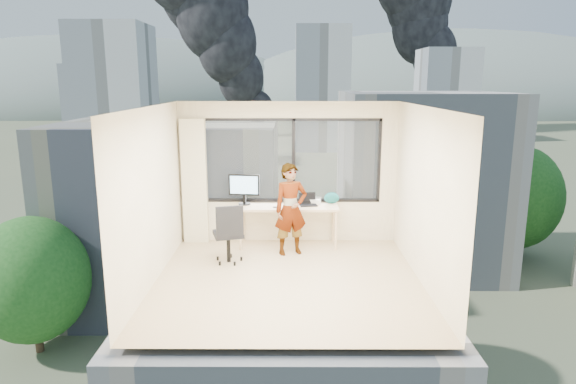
{
  "coord_description": "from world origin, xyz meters",
  "views": [
    {
      "loc": [
        0.03,
        -7.13,
        2.95
      ],
      "look_at": [
        0.0,
        1.0,
        1.15
      ],
      "focal_mm": 31.24,
      "sensor_mm": 36.0,
      "label": 1
    }
  ],
  "objects_px": {
    "chair": "(228,232)",
    "laptop": "(308,200)",
    "monitor": "(244,189)",
    "game_console": "(312,200)",
    "handbag": "(332,198)",
    "person": "(291,209)",
    "desk": "(288,226)"
  },
  "relations": [
    {
      "from": "desk",
      "to": "laptop",
      "type": "bearing_deg",
      "value": 2.63
    },
    {
      "from": "person",
      "to": "desk",
      "type": "bearing_deg",
      "value": 77.05
    },
    {
      "from": "laptop",
      "to": "chair",
      "type": "bearing_deg",
      "value": -155.85
    },
    {
      "from": "person",
      "to": "game_console",
      "type": "relative_size",
      "value": 4.62
    },
    {
      "from": "person",
      "to": "game_console",
      "type": "distance_m",
      "value": 0.8
    },
    {
      "from": "desk",
      "to": "laptop",
      "type": "relative_size",
      "value": 5.51
    },
    {
      "from": "desk",
      "to": "game_console",
      "type": "height_order",
      "value": "game_console"
    },
    {
      "from": "person",
      "to": "game_console",
      "type": "height_order",
      "value": "person"
    },
    {
      "from": "chair",
      "to": "laptop",
      "type": "height_order",
      "value": "chair"
    },
    {
      "from": "chair",
      "to": "laptop",
      "type": "bearing_deg",
      "value": 17.59
    },
    {
      "from": "person",
      "to": "handbag",
      "type": "height_order",
      "value": "person"
    },
    {
      "from": "game_console",
      "to": "handbag",
      "type": "distance_m",
      "value": 0.38
    },
    {
      "from": "chair",
      "to": "person",
      "type": "relative_size",
      "value": 0.65
    },
    {
      "from": "desk",
      "to": "handbag",
      "type": "height_order",
      "value": "handbag"
    },
    {
      "from": "desk",
      "to": "handbag",
      "type": "bearing_deg",
      "value": 12.25
    },
    {
      "from": "desk",
      "to": "chair",
      "type": "bearing_deg",
      "value": -138.74
    },
    {
      "from": "handbag",
      "to": "game_console",
      "type": "bearing_deg",
      "value": 145.52
    },
    {
      "from": "handbag",
      "to": "desk",
      "type": "bearing_deg",
      "value": 170.64
    },
    {
      "from": "desk",
      "to": "monitor",
      "type": "distance_m",
      "value": 1.04
    },
    {
      "from": "chair",
      "to": "monitor",
      "type": "bearing_deg",
      "value": 63.42
    },
    {
      "from": "monitor",
      "to": "laptop",
      "type": "height_order",
      "value": "monitor"
    },
    {
      "from": "person",
      "to": "monitor",
      "type": "height_order",
      "value": "person"
    },
    {
      "from": "monitor",
      "to": "game_console",
      "type": "height_order",
      "value": "monitor"
    },
    {
      "from": "person",
      "to": "handbag",
      "type": "xyz_separation_m",
      "value": [
        0.75,
        0.61,
        0.06
      ]
    },
    {
      "from": "person",
      "to": "laptop",
      "type": "relative_size",
      "value": 4.88
    },
    {
      "from": "desk",
      "to": "game_console",
      "type": "bearing_deg",
      "value": 30.5
    },
    {
      "from": "chair",
      "to": "handbag",
      "type": "height_order",
      "value": "chair"
    },
    {
      "from": "chair",
      "to": "monitor",
      "type": "relative_size",
      "value": 1.81
    },
    {
      "from": "desk",
      "to": "handbag",
      "type": "distance_m",
      "value": 0.95
    },
    {
      "from": "laptop",
      "to": "handbag",
      "type": "relative_size",
      "value": 1.19
    },
    {
      "from": "game_console",
      "to": "handbag",
      "type": "relative_size",
      "value": 1.25
    },
    {
      "from": "person",
      "to": "chair",
      "type": "bearing_deg",
      "value": -176.69
    }
  ]
}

